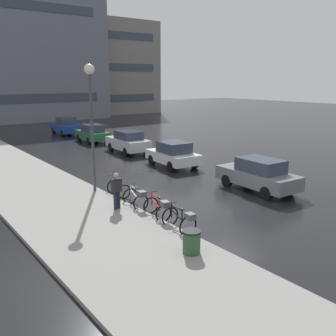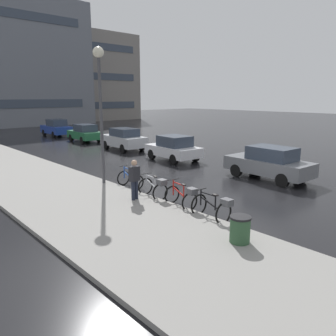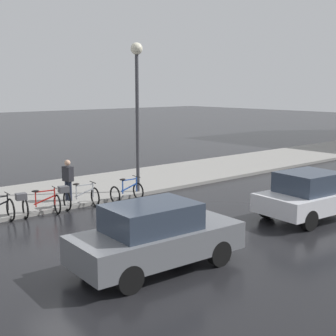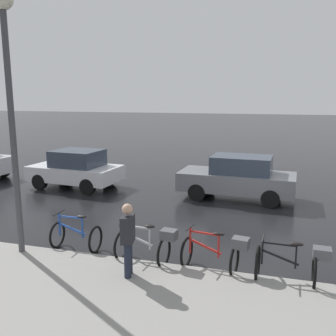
# 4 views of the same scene
# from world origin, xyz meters

# --- Properties ---
(ground_plane) EXTENTS (140.00, 140.00, 0.00)m
(ground_plane) POSITION_xyz_m (0.00, 0.00, 0.00)
(ground_plane) COLOR black
(sidewalk_kerb) EXTENTS (4.80, 60.00, 0.14)m
(sidewalk_kerb) POSITION_xyz_m (-6.00, 10.00, 0.07)
(sidewalk_kerb) COLOR gray
(sidewalk_kerb) RESTS_ON ground
(bicycle_second) EXTENTS (0.86, 1.47, 0.97)m
(bicycle_second) POSITION_xyz_m (-3.46, 0.44, 0.48)
(bicycle_second) COLOR black
(bicycle_second) RESTS_ON ground
(bicycle_third) EXTENTS (0.85, 1.45, 0.96)m
(bicycle_third) POSITION_xyz_m (-3.49, 2.00, 0.49)
(bicycle_third) COLOR black
(bicycle_third) RESTS_ON ground
(bicycle_farthest) EXTENTS (0.70, 1.14, 0.95)m
(bicycle_farthest) POSITION_xyz_m (-3.23, 3.99, 0.38)
(bicycle_farthest) COLOR black
(bicycle_farthest) RESTS_ON ground
(car_grey) EXTENTS (2.02, 4.30, 1.63)m
(car_grey) POSITION_xyz_m (2.70, 0.61, 0.82)
(car_grey) COLOR slate
(car_grey) RESTS_ON ground
(car_white) EXTENTS (2.23, 3.87, 1.58)m
(car_white) POSITION_xyz_m (2.61, 7.29, 0.79)
(car_white) COLOR silver
(car_white) RESTS_ON ground
(pedestrian) EXTENTS (0.44, 0.31, 1.68)m
(pedestrian) POSITION_xyz_m (-4.38, 2.13, 0.95)
(pedestrian) COLOR #1E2333
(pedestrian) RESTS_ON ground
(streetlamp) EXTENTS (0.47, 0.47, 6.05)m
(streetlamp) POSITION_xyz_m (-3.93, 5.05, 4.28)
(streetlamp) COLOR #424247
(streetlamp) RESTS_ON ground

